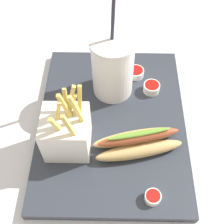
# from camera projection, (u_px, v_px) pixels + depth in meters

# --- Properties ---
(ground_plane) EXTENTS (2.40, 2.40, 0.02)m
(ground_plane) POSITION_uv_depth(u_px,v_px,m) (112.00, 127.00, 0.68)
(ground_plane) COLOR silver
(food_tray) EXTENTS (0.42, 0.32, 0.02)m
(food_tray) POSITION_uv_depth(u_px,v_px,m) (112.00, 122.00, 0.66)
(food_tray) COLOR #2D333D
(food_tray) RESTS_ON ground_plane
(soda_cup) EXTENTS (0.10, 0.10, 0.25)m
(soda_cup) POSITION_uv_depth(u_px,v_px,m) (112.00, 67.00, 0.64)
(soda_cup) COLOR white
(soda_cup) RESTS_ON food_tray
(fries_basket) EXTENTS (0.09, 0.09, 0.16)m
(fries_basket) POSITION_uv_depth(u_px,v_px,m) (67.00, 132.00, 0.58)
(fries_basket) COLOR white
(fries_basket) RESTS_ON food_tray
(hot_dog_1) EXTENTS (0.10, 0.19, 0.06)m
(hot_dog_1) POSITION_uv_depth(u_px,v_px,m) (138.00, 142.00, 0.59)
(hot_dog_1) COLOR tan
(hot_dog_1) RESTS_ON food_tray
(ketchup_cup_1) EXTENTS (0.03, 0.03, 0.02)m
(ketchup_cup_1) POSITION_uv_depth(u_px,v_px,m) (153.00, 197.00, 0.54)
(ketchup_cup_1) COLOR white
(ketchup_cup_1) RESTS_ON food_tray
(ketchup_cup_2) EXTENTS (0.04, 0.04, 0.02)m
(ketchup_cup_2) POSITION_uv_depth(u_px,v_px,m) (136.00, 72.00, 0.72)
(ketchup_cup_2) COLOR white
(ketchup_cup_2) RESTS_ON food_tray
(ketchup_cup_3) EXTENTS (0.04, 0.04, 0.02)m
(ketchup_cup_3) POSITION_uv_depth(u_px,v_px,m) (152.00, 87.00, 0.69)
(ketchup_cup_3) COLOR white
(ketchup_cup_3) RESTS_ON food_tray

